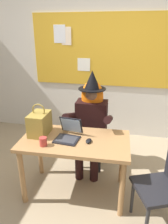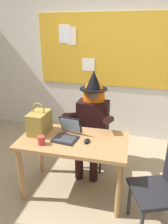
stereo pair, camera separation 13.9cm
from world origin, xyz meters
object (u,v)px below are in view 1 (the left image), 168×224
object	(u,v)px
person_costumed	(91,116)
chair_extra_corner	(166,182)
computer_mouse	(89,141)
handbag	(40,123)
desk_main	(75,147)
chair_at_desk	(93,130)
laptop	(69,134)
coffee_mug	(43,142)

from	to	relation	value
person_costumed	chair_extra_corner	world-z (taller)	person_costumed
computer_mouse	handbag	size ratio (longest dim) A/B	0.28
desk_main	chair_at_desk	bearing A→B (deg)	82.97
chair_at_desk	person_costumed	bearing A→B (deg)	2.22
laptop	desk_main	bearing A→B (deg)	-10.66
coffee_mug	chair_extra_corner	distance (m)	1.30
chair_at_desk	person_costumed	distance (m)	0.30
computer_mouse	coffee_mug	xyz separation A→B (m)	(-0.46, -0.17, 0.03)
person_costumed	handbag	distance (m)	0.74
chair_extra_corner	laptop	bearing A→B (deg)	-36.85
computer_mouse	desk_main	bearing A→B (deg)	174.79
laptop	handbag	size ratio (longest dim) A/B	0.88
handbag	coffee_mug	world-z (taller)	handbag
desk_main	handbag	size ratio (longest dim) A/B	3.30
person_costumed	handbag	bearing A→B (deg)	-45.75
laptop	handbag	bearing A→B (deg)	-178.69
laptop	handbag	xyz separation A→B (m)	(-0.36, 0.02, 0.08)
chair_at_desk	laptop	world-z (taller)	laptop
desk_main	chair_extra_corner	distance (m)	1.01
handbag	coffee_mug	xyz separation A→B (m)	(0.14, -0.25, -0.09)
desk_main	laptop	xyz separation A→B (m)	(-0.08, 0.02, 0.16)
laptop	computer_mouse	distance (m)	0.25
handbag	chair_extra_corner	xyz separation A→B (m)	(1.41, -0.30, -0.35)
computer_mouse	coffee_mug	size ratio (longest dim) A/B	1.09
laptop	computer_mouse	bearing A→B (deg)	-6.95
computer_mouse	handbag	distance (m)	0.62
coffee_mug	computer_mouse	bearing A→B (deg)	20.18
desk_main	laptop	size ratio (longest dim) A/B	3.75
desk_main	coffee_mug	size ratio (longest dim) A/B	13.14
computer_mouse	person_costumed	bearing A→B (deg)	103.13
person_costumed	desk_main	bearing A→B (deg)	-9.12
chair_at_desk	laptop	distance (m)	0.74
chair_at_desk	chair_extra_corner	bearing A→B (deg)	48.15
person_costumed	computer_mouse	distance (m)	0.61
coffee_mug	person_costumed	bearing A→B (deg)	63.93
chair_extra_corner	coffee_mug	bearing A→B (deg)	-24.66
handbag	person_costumed	bearing A→B (deg)	45.38
chair_at_desk	handbag	size ratio (longest dim) A/B	2.41
chair_extra_corner	desk_main	bearing A→B (deg)	-36.73
chair_at_desk	chair_extra_corner	distance (m)	1.29
person_costumed	handbag	xyz separation A→B (m)	(-0.52, -0.52, 0.08)
handbag	coffee_mug	distance (m)	0.30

